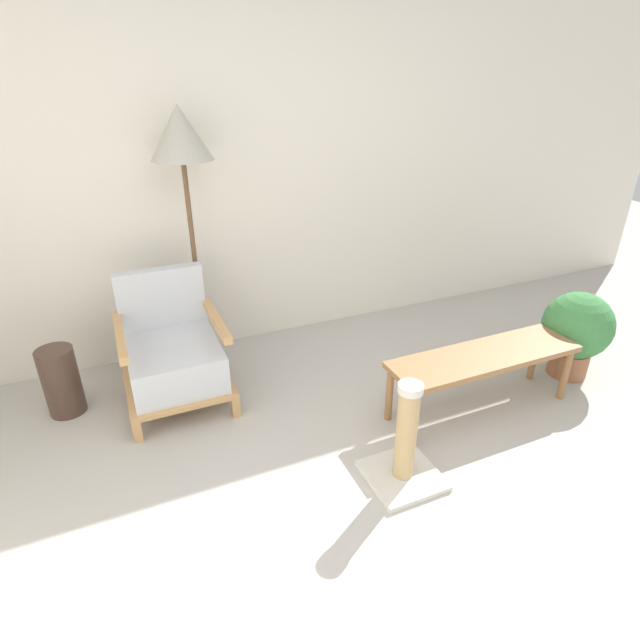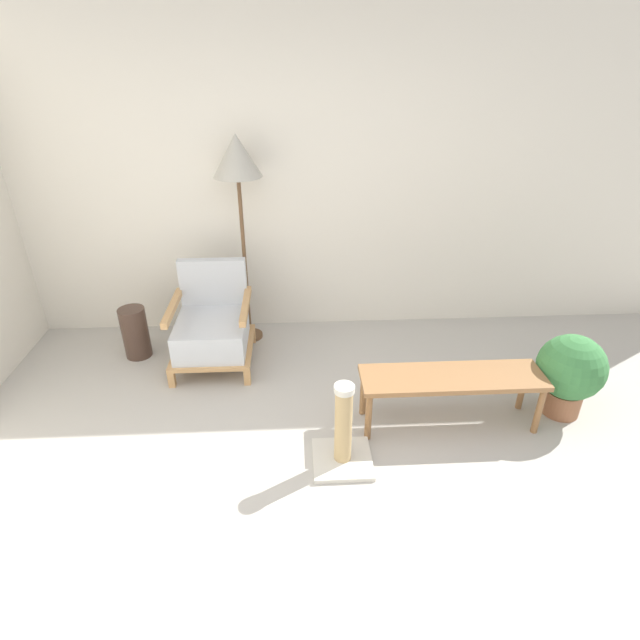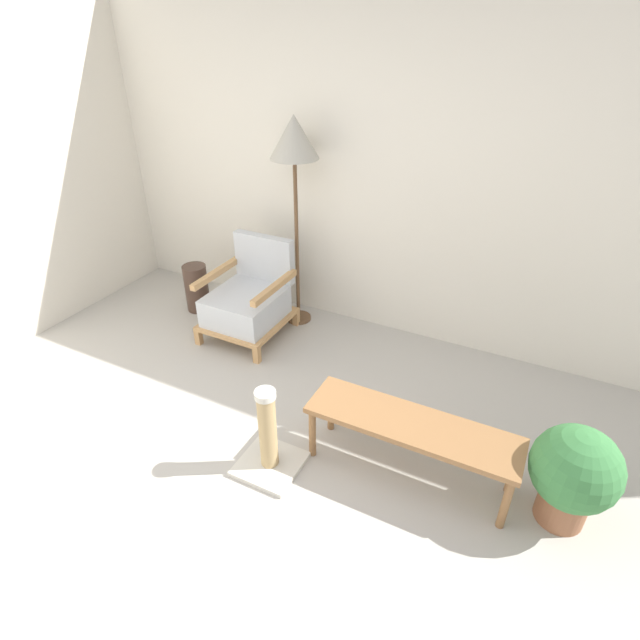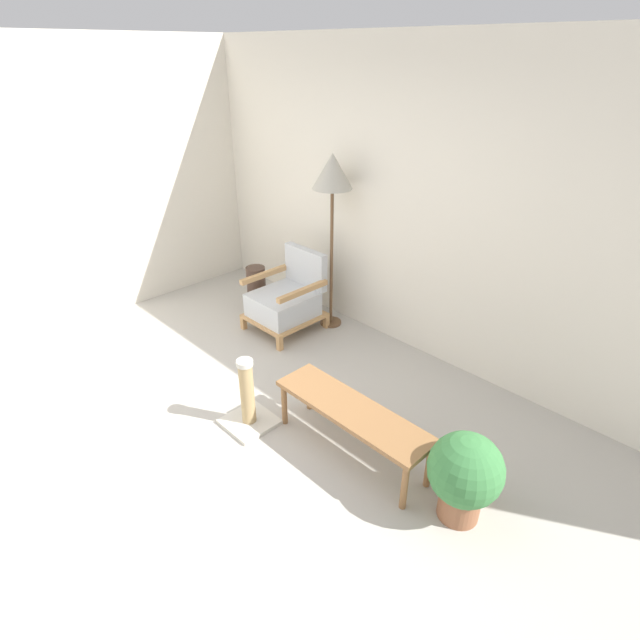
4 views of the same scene
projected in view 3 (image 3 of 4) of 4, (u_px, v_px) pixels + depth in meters
ground_plane at (190, 535)px, 2.64m from camera, size 14.00×14.00×0.00m
wall_back at (376, 168)px, 3.80m from camera, size 8.00×0.06×2.70m
armchair at (249, 300)px, 4.16m from camera, size 0.62×0.68×0.79m
floor_lamp at (294, 146)px, 3.72m from camera, size 0.38×0.38×1.74m
coffee_table at (412, 429)px, 2.82m from camera, size 1.22×0.34×0.39m
vase at (197, 288)px, 4.56m from camera, size 0.21×0.21×0.44m
potted_plant at (574, 473)px, 2.55m from camera, size 0.45×0.45×0.61m
scratching_post at (269, 442)px, 2.94m from camera, size 0.37×0.37×0.58m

